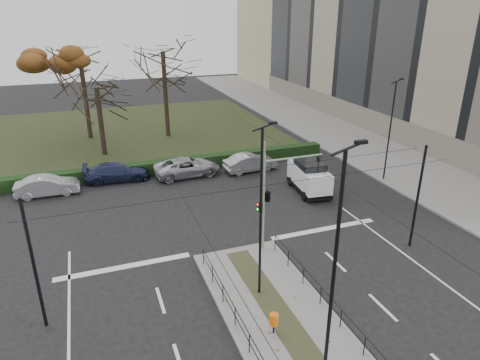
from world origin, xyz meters
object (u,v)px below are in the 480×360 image
object	(u,v)px
traffic_light	(269,194)
streetlamp_median_near	(334,273)
parked_car_fourth	(187,167)
white_van	(309,176)
parked_car_third	(117,172)
streetlamp_median_far	(261,213)
parked_car_second	(47,186)
streetlamp_sidewalk	(390,130)
litter_bin	(274,320)
parked_car_fifth	(250,162)
bare_tree_near	(97,93)
rust_tree	(80,60)
bare_tree_center	(163,58)

from	to	relation	value
traffic_light	streetlamp_median_near	xyz separation A→B (m)	(-1.79, -9.23, 1.33)
parked_car_fourth	white_van	distance (m)	9.88
parked_car_third	traffic_light	bearing A→B (deg)	-148.54
streetlamp_median_far	parked_car_third	bearing A→B (deg)	106.03
traffic_light	parked_car_second	distance (m)	17.37
streetlamp_sidewalk	parked_car_third	size ratio (longest dim) A/B	1.56
traffic_light	parked_car_fourth	xyz separation A→B (m)	(-1.55, 12.65, -2.63)
litter_bin	parked_car_fifth	world-z (taller)	parked_car_fifth
parked_car_second	bare_tree_near	xyz separation A→B (m)	(4.45, 8.00, 5.03)
streetlamp_median_near	streetlamp_median_far	bearing A→B (deg)	92.51
litter_bin	parked_car_fourth	size ratio (longest dim) A/B	0.18
litter_bin	rust_tree	world-z (taller)	rust_tree
streetlamp_median_near	bare_tree_center	xyz separation A→B (m)	(1.02, 33.72, 3.33)
parked_car_second	parked_car_fifth	distance (m)	15.56
rust_tree	litter_bin	bearing A→B (deg)	-79.72
parked_car_fourth	white_van	bearing A→B (deg)	-133.20
traffic_light	streetlamp_sidewalk	size ratio (longest dim) A/B	0.71
streetlamp_median_far	streetlamp_sidewalk	size ratio (longest dim) A/B	1.06
parked_car_third	white_van	bearing A→B (deg)	-114.43
streetlamp_median_near	traffic_light	bearing A→B (deg)	79.03
streetlamp_median_near	streetlamp_sidewalk	size ratio (longest dim) A/B	1.15
rust_tree	parked_car_fifth	distance (m)	20.22
parked_car_third	bare_tree_near	distance (m)	8.50
parked_car_second	rust_tree	size ratio (longest dim) A/B	0.43
streetlamp_median_far	streetlamp_sidewalk	world-z (taller)	streetlamp_median_far
parked_car_fourth	streetlamp_sidewalk	bearing A→B (deg)	-117.96
rust_tree	streetlamp_median_near	bearing A→B (deg)	-79.34
traffic_light	streetlamp_median_far	world-z (taller)	streetlamp_median_far
streetlamp_median_far	bare_tree_center	xyz separation A→B (m)	(1.26, 28.20, 3.70)
parked_car_second	parked_car_fifth	size ratio (longest dim) A/B	0.99
streetlamp_median_near	streetlamp_median_far	world-z (taller)	streetlamp_median_near
traffic_light	litter_bin	world-z (taller)	traffic_light
streetlamp_median_near	parked_car_fifth	bearing A→B (deg)	75.67
parked_car_third	rust_tree	xyz separation A→B (m)	(-1.52, 12.91, 7.20)
white_van	rust_tree	size ratio (longest dim) A/B	0.44
parked_car_fourth	rust_tree	world-z (taller)	rust_tree
streetlamp_median_far	parked_car_fourth	distance (m)	16.76
streetlamp_median_far	parked_car_third	world-z (taller)	streetlamp_median_far
streetlamp_sidewalk	bare_tree_near	distance (m)	24.66
litter_bin	white_van	world-z (taller)	white_van
parked_car_second	parked_car_fourth	world-z (taller)	parked_car_fourth
traffic_light	streetlamp_median_near	size ratio (longest dim) A/B	0.62
traffic_light	parked_car_third	xyz separation A→B (m)	(-6.97, 13.50, -2.65)
parked_car_third	parked_car_fourth	bearing A→B (deg)	-94.74
litter_bin	bare_tree_near	world-z (taller)	bare_tree_near
bare_tree_near	streetlamp_median_far	bearing A→B (deg)	-77.19
white_van	bare_tree_near	bearing A→B (deg)	134.25
streetlamp_median_far	traffic_light	bearing A→B (deg)	61.35
streetlamp_sidewalk	bare_tree_center	bearing A→B (deg)	126.46
parked_car_fifth	bare_tree_center	bearing A→B (deg)	13.85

